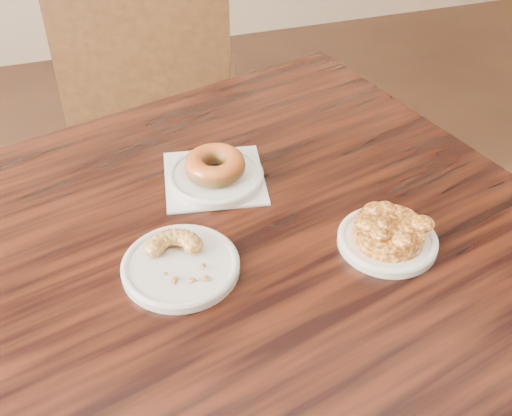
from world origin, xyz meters
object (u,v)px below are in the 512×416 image
object	(u,v)px
chair_far	(160,95)
glazed_donut	(215,165)
cafe_table	(259,382)
apple_fritter	(389,229)
cruller_fragment	(180,257)

from	to	relation	value
chair_far	glazed_donut	xyz separation A→B (m)	(-0.03, -0.84, 0.33)
cafe_table	apple_fritter	size ratio (longest dim) A/B	6.32
cafe_table	glazed_donut	bearing A→B (deg)	85.53
cafe_table	apple_fritter	world-z (taller)	apple_fritter
chair_far	cruller_fragment	bearing A→B (deg)	99.75
apple_fritter	cruller_fragment	xyz separation A→B (m)	(-0.31, 0.04, -0.00)
cruller_fragment	apple_fritter	bearing A→B (deg)	-6.95
apple_fritter	chair_far	bearing A→B (deg)	99.64
cafe_table	apple_fritter	distance (m)	0.45
apple_fritter	cruller_fragment	world-z (taller)	apple_fritter
glazed_donut	apple_fritter	bearing A→B (deg)	-47.22
cafe_table	chair_far	size ratio (longest dim) A/B	1.02
apple_fritter	cruller_fragment	size ratio (longest dim) A/B	1.46
glazed_donut	apple_fritter	xyz separation A→B (m)	(0.21, -0.23, -0.00)
cafe_table	cruller_fragment	bearing A→B (deg)	178.42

